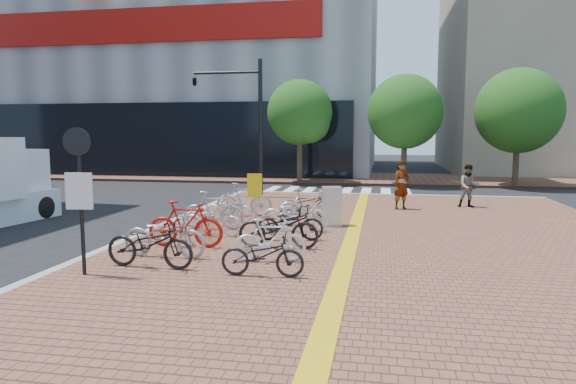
% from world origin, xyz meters
% --- Properties ---
extents(ground, '(120.00, 120.00, 0.00)m').
position_xyz_m(ground, '(0.00, 0.00, 0.00)').
color(ground, black).
rests_on(ground, ground).
extents(sidewalk, '(14.00, 34.00, 0.15)m').
position_xyz_m(sidewalk, '(3.00, -5.00, 0.07)').
color(sidewalk, brown).
rests_on(sidewalk, ground).
extents(tactile_strip, '(0.40, 34.00, 0.01)m').
position_xyz_m(tactile_strip, '(2.00, -5.00, 0.16)').
color(tactile_strip, gold).
rests_on(tactile_strip, sidewalk).
extents(kerb_north, '(14.00, 0.25, 0.15)m').
position_xyz_m(kerb_north, '(3.00, 12.00, 0.08)').
color(kerb_north, gray).
rests_on(kerb_north, ground).
extents(far_sidewalk, '(70.00, 8.00, 0.15)m').
position_xyz_m(far_sidewalk, '(0.00, 21.00, 0.07)').
color(far_sidewalk, brown).
rests_on(far_sidewalk, ground).
extents(department_store, '(36.00, 24.27, 28.00)m').
position_xyz_m(department_store, '(-15.99, 31.95, 13.98)').
color(department_store, gray).
rests_on(department_store, ground).
extents(crosswalk, '(7.50, 4.00, 0.01)m').
position_xyz_m(crosswalk, '(0.50, 14.00, 0.01)').
color(crosswalk, silver).
rests_on(crosswalk, ground).
extents(street_trees, '(16.20, 4.60, 6.35)m').
position_xyz_m(street_trees, '(5.04, 17.45, 4.10)').
color(street_trees, '#38281E').
rests_on(street_trees, far_sidewalk).
extents(bike_0, '(2.02, 0.81, 1.04)m').
position_xyz_m(bike_0, '(-2.05, -2.38, 0.67)').
color(bike_0, black).
rests_on(bike_0, sidewalk).
extents(bike_1, '(2.01, 0.74, 1.05)m').
position_xyz_m(bike_1, '(-2.12, -1.47, 0.67)').
color(bike_1, '#A2A2A6').
rests_on(bike_1, sidewalk).
extents(bike_2, '(1.96, 0.60, 1.17)m').
position_xyz_m(bike_2, '(-2.06, -0.35, 0.73)').
color(bike_2, red).
rests_on(bike_2, sidewalk).
extents(bike_3, '(1.75, 0.66, 0.91)m').
position_xyz_m(bike_3, '(-1.85, 1.12, 0.61)').
color(bike_3, silver).
rests_on(bike_3, sidewalk).
extents(bike_4, '(1.90, 0.56, 1.14)m').
position_xyz_m(bike_4, '(-2.14, 2.09, 0.72)').
color(bike_4, '#A5A5A9').
rests_on(bike_4, sidewalk).
extents(bike_5, '(1.68, 0.77, 0.85)m').
position_xyz_m(bike_5, '(-2.05, 3.38, 0.58)').
color(bike_5, silver).
rests_on(bike_5, sidewalk).
extents(bike_6, '(1.99, 0.89, 1.15)m').
position_xyz_m(bike_6, '(-1.88, 4.57, 0.73)').
color(bike_6, '#A5A5AA').
rests_on(bike_6, sidewalk).
extents(bike_7, '(1.70, 0.66, 0.88)m').
position_xyz_m(bike_7, '(0.46, -2.60, 0.59)').
color(bike_7, black).
rests_on(bike_7, sidewalk).
extents(bike_8, '(1.67, 0.76, 0.97)m').
position_xyz_m(bike_8, '(0.34, -1.42, 0.64)').
color(bike_8, white).
rests_on(bike_8, sidewalk).
extents(bike_9, '(2.03, 0.78, 1.05)m').
position_xyz_m(bike_9, '(0.27, -0.07, 0.68)').
color(bike_9, black).
rests_on(bike_9, sidewalk).
extents(bike_10, '(1.86, 0.87, 0.94)m').
position_xyz_m(bike_10, '(0.38, 0.92, 0.62)').
color(bike_10, black).
rests_on(bike_10, sidewalk).
extents(bike_11, '(1.99, 0.79, 1.03)m').
position_xyz_m(bike_11, '(0.29, 2.19, 0.66)').
color(bike_11, silver).
rests_on(bike_11, sidewalk).
extents(bike_12, '(1.98, 0.91, 1.15)m').
position_xyz_m(bike_12, '(0.53, 3.32, 0.72)').
color(bike_12, '#BCBCC1').
rests_on(bike_12, sidewalk).
extents(bike_13, '(1.93, 0.99, 0.96)m').
position_xyz_m(bike_13, '(0.33, 4.46, 0.63)').
color(bike_13, black).
rests_on(bike_13, sidewalk).
extents(pedestrian_a, '(0.79, 0.73, 1.82)m').
position_xyz_m(pedestrian_a, '(3.51, 7.23, 1.06)').
color(pedestrian_a, gray).
rests_on(pedestrian_a, sidewalk).
extents(pedestrian_b, '(0.83, 0.66, 1.65)m').
position_xyz_m(pedestrian_b, '(6.09, 8.21, 0.97)').
color(pedestrian_b, '#525568').
rests_on(pedestrian_b, sidewalk).
extents(utility_box, '(0.65, 0.55, 1.21)m').
position_xyz_m(utility_box, '(1.27, 3.30, 0.76)').
color(utility_box, '#B3B3B8').
rests_on(utility_box, sidewalk).
extents(yellow_sign, '(0.44, 0.17, 1.64)m').
position_xyz_m(yellow_sign, '(-0.98, 2.57, 1.29)').
color(yellow_sign, '#B7B7BC').
rests_on(yellow_sign, sidewalk).
extents(notice_sign, '(0.55, 0.16, 2.96)m').
position_xyz_m(notice_sign, '(-3.13, -3.16, 2.02)').
color(notice_sign, black).
rests_on(notice_sign, sidewalk).
extents(traffic_light_pole, '(3.26, 1.26, 6.07)m').
position_xyz_m(traffic_light_pole, '(-3.96, 9.96, 4.34)').
color(traffic_light_pole, black).
rests_on(traffic_light_pole, sidewalk).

